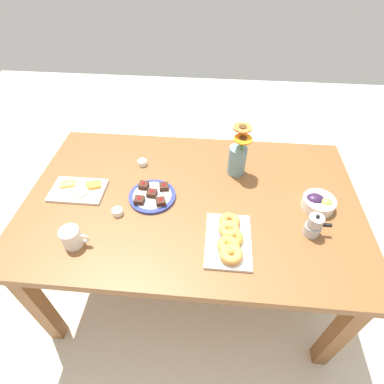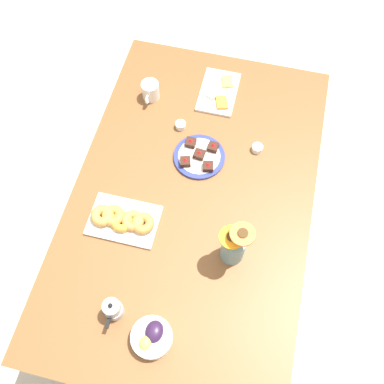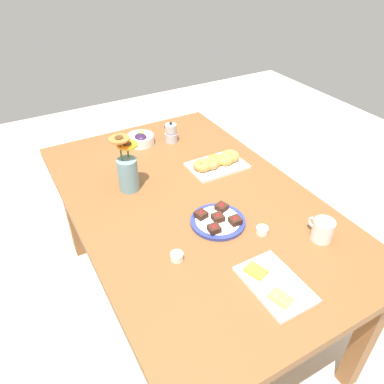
{
  "view_description": "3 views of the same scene",
  "coord_description": "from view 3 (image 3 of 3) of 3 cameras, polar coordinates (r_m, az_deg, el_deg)",
  "views": [
    {
      "loc": [
        0.09,
        -1.0,
        1.78
      ],
      "look_at": [
        0.0,
        0.0,
        0.78
      ],
      "focal_mm": 28.0,
      "sensor_mm": 36.0,
      "label": 1
    },
    {
      "loc": [
        0.76,
        0.18,
        2.35
      ],
      "look_at": [
        0.0,
        0.0,
        0.78
      ],
      "focal_mm": 40.0,
      "sensor_mm": 36.0,
      "label": 2
    },
    {
      "loc": [
        -1.15,
        0.65,
        1.74
      ],
      "look_at": [
        0.0,
        0.0,
        0.78
      ],
      "focal_mm": 35.0,
      "sensor_mm": 36.0,
      "label": 3
    }
  ],
  "objects": [
    {
      "name": "jam_cup_berry",
      "position": [
        1.5,
        10.66,
        -5.73
      ],
      "size": [
        0.05,
        0.05,
        0.03
      ],
      "color": "white",
      "rests_on": "dining_table"
    },
    {
      "name": "coffee_mug",
      "position": [
        1.52,
        19.25,
        -5.44
      ],
      "size": [
        0.12,
        0.08,
        0.09
      ],
      "color": "white",
      "rests_on": "dining_table"
    },
    {
      "name": "ground_plane",
      "position": [
        2.19,
        0.0,
        -16.79
      ],
      "size": [
        6.0,
        6.0,
        0.0
      ],
      "primitive_type": "plane",
      "color": "beige"
    },
    {
      "name": "dining_table",
      "position": [
        1.71,
        0.0,
        -3.4
      ],
      "size": [
        1.6,
        1.0,
        0.74
      ],
      "color": "brown",
      "rests_on": "ground_plane"
    },
    {
      "name": "dessert_plate",
      "position": [
        1.53,
        3.95,
        -4.36
      ],
      "size": [
        0.23,
        0.23,
        0.05
      ],
      "color": "navy",
      "rests_on": "dining_table"
    },
    {
      "name": "flower_vase",
      "position": [
        1.7,
        -9.77,
        3.13
      ],
      "size": [
        0.1,
        0.12,
        0.27
      ],
      "color": "#6B939E",
      "rests_on": "dining_table"
    },
    {
      "name": "moka_pot",
      "position": [
        2.1,
        -3.22,
        8.92
      ],
      "size": [
        0.11,
        0.07,
        0.12
      ],
      "color": "#B7B7BC",
      "rests_on": "dining_table"
    },
    {
      "name": "croissant_platter",
      "position": [
        1.88,
        3.83,
        4.53
      ],
      "size": [
        0.19,
        0.29,
        0.05
      ],
      "color": "white",
      "rests_on": "dining_table"
    },
    {
      "name": "grape_bowl",
      "position": [
        2.1,
        -7.85,
        8.02
      ],
      "size": [
        0.15,
        0.15,
        0.07
      ],
      "color": "white",
      "rests_on": "dining_table"
    },
    {
      "name": "cheese_platter",
      "position": [
        1.33,
        12.4,
        -13.45
      ],
      "size": [
        0.26,
        0.17,
        0.03
      ],
      "color": "white",
      "rests_on": "dining_table"
    },
    {
      "name": "jam_cup_honey",
      "position": [
        1.38,
        -2.33,
        -9.74
      ],
      "size": [
        0.05,
        0.05,
        0.03
      ],
      "color": "white",
      "rests_on": "dining_table"
    }
  ]
}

